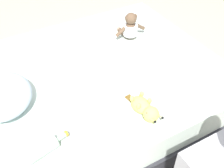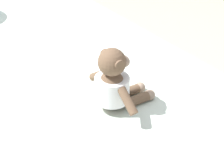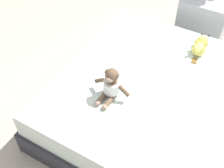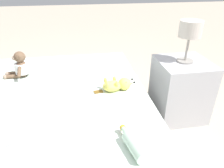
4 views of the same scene
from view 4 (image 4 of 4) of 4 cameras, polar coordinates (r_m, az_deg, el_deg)
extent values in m
plane|color=#B7A893|center=(1.86, -15.48, -15.20)|extent=(16.00, 16.00, 0.00)
cube|color=#2D2D33|center=(1.79, -15.91, -12.79)|extent=(1.57, 1.92, 0.21)
cube|color=silver|center=(1.67, -16.84, -7.45)|extent=(1.53, 1.86, 0.20)
ellipsoid|color=silver|center=(1.05, -20.33, -20.70)|extent=(0.50, 0.44, 0.16)
ellipsoid|color=brown|center=(2.03, -23.25, 3.86)|extent=(0.10, 0.11, 0.15)
cylinder|color=white|center=(2.03, -23.28, 3.98)|extent=(0.13, 0.13, 0.09)
sphere|color=brown|center=(1.99, -23.86, 6.75)|extent=(0.10, 0.10, 0.10)
ellipsoid|color=gray|center=(2.01, -24.94, 6.45)|extent=(0.05, 0.06, 0.04)
sphere|color=black|center=(1.98, -25.09, 6.68)|extent=(0.01, 0.01, 0.01)
sphere|color=black|center=(2.02, -24.84, 7.06)|extent=(0.01, 0.01, 0.01)
cylinder|color=brown|center=(1.95, -24.23, 6.58)|extent=(0.03, 0.01, 0.03)
cylinder|color=brown|center=(2.03, -23.63, 7.54)|extent=(0.03, 0.01, 0.03)
cylinder|color=brown|center=(1.94, -23.92, 2.95)|extent=(0.03, 0.10, 0.08)
cylinder|color=brown|center=(2.11, -22.73, 5.18)|extent=(0.03, 0.10, 0.08)
cylinder|color=brown|center=(2.05, -25.67, 1.84)|extent=(0.10, 0.04, 0.04)
cylinder|color=brown|center=(2.11, -25.26, 2.57)|extent=(0.10, 0.04, 0.04)
sphere|color=gray|center=(2.07, -26.98, 1.74)|extent=(0.04, 0.04, 0.04)
sphere|color=gray|center=(2.12, -26.54, 2.46)|extent=(0.04, 0.04, 0.04)
ellipsoid|color=#EAE066|center=(1.65, 0.00, -0.55)|extent=(0.16, 0.12, 0.08)
sphere|color=#EAE066|center=(1.67, 3.43, 0.07)|extent=(0.10, 0.10, 0.10)
cone|color=#EAE066|center=(1.70, 4.57, 0.96)|extent=(0.06, 0.03, 0.05)
sphere|color=black|center=(1.70, 5.48, 1.29)|extent=(0.02, 0.02, 0.02)
cone|color=#EAE066|center=(1.65, 5.13, 0.08)|extent=(0.06, 0.03, 0.05)
sphere|color=black|center=(1.66, 6.06, 0.42)|extent=(0.02, 0.02, 0.02)
sphere|color=red|center=(1.68, 3.18, 1.37)|extent=(0.02, 0.02, 0.02)
sphere|color=red|center=(1.63, 3.75, 0.43)|extent=(0.02, 0.02, 0.02)
ellipsoid|color=#EAE066|center=(1.67, 0.68, 1.37)|extent=(0.03, 0.03, 0.05)
ellipsoid|color=#EAE066|center=(1.60, 1.38, 0.04)|extent=(0.03, 0.03, 0.05)
ellipsoid|color=#EAE066|center=(1.66, -1.81, 1.05)|extent=(0.03, 0.03, 0.05)
ellipsoid|color=#EAE066|center=(1.59, -1.28, -0.18)|extent=(0.03, 0.03, 0.05)
cube|color=brown|center=(1.65, -3.73, -2.11)|extent=(0.08, 0.05, 0.01)
cylinder|color=#B2D1B7|center=(1.14, 6.41, -16.55)|extent=(0.11, 0.19, 0.08)
cylinder|color=#B2D1B7|center=(1.22, 3.70, -12.88)|extent=(0.04, 0.07, 0.03)
cylinder|color=gold|center=(1.24, 2.92, -11.78)|extent=(0.04, 0.02, 0.03)
cube|color=#B2B2B7|center=(2.05, 17.99, -1.41)|extent=(0.45, 0.45, 0.56)
cylinder|color=gray|center=(1.93, 19.24, 5.97)|extent=(0.14, 0.14, 0.01)
cylinder|color=gray|center=(1.89, 19.77, 9.02)|extent=(0.02, 0.02, 0.20)
cylinder|color=beige|center=(1.85, 20.63, 13.89)|extent=(0.19, 0.19, 0.13)
camera|label=1|loc=(1.46, 63.46, 34.34)|focal=44.39mm
camera|label=2|loc=(2.67, -8.88, 26.62)|focal=57.66mm
camera|label=3|loc=(2.15, -77.95, 27.62)|focal=46.18mm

